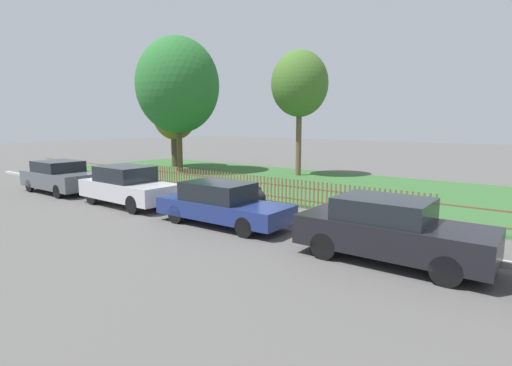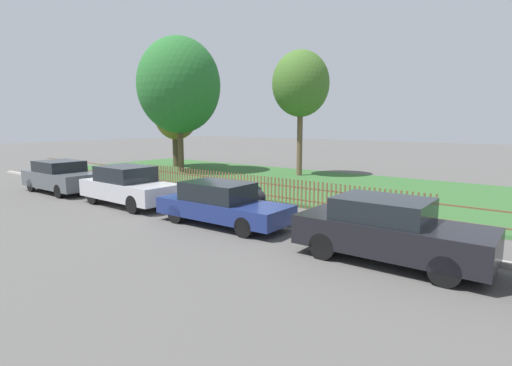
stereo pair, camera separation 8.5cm
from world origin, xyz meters
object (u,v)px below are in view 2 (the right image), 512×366
Objects in this scene: parked_car_black_saloon at (128,186)px; tree_behind_motorcycle at (179,85)px; parked_car_red_compact at (389,230)px; tree_nearest_kerb at (176,116)px; parked_car_silver_hatchback at (62,176)px; tree_mid_park at (301,84)px; covered_motorcycle at (246,195)px; parked_car_navy_estate at (221,204)px.

parked_car_black_saloon is 12.15m from tree_behind_motorcycle.
parked_car_red_compact is 0.78× the size of tree_nearest_kerb.
tree_mid_park is at bearing 64.55° from parked_car_silver_hatchback.
parked_car_black_saloon reaches higher than parked_car_silver_hatchback.
covered_motorcycle is (9.59, 2.08, -0.12)m from parked_car_silver_hatchback.
tree_nearest_kerb reaches higher than covered_motorcycle.
parked_car_red_compact is (5.47, -0.09, 0.08)m from parked_car_navy_estate.
parked_car_red_compact is 22.87m from tree_nearest_kerb.
covered_motorcycle is at bearing 11.51° from parked_car_silver_hatchback.
tree_nearest_kerb is at bearing 141.60° from parked_car_navy_estate.
parked_car_silver_hatchback is 12.08m from tree_nearest_kerb.
parked_car_black_saloon is at bearing 178.29° from parked_car_navy_estate.
parked_car_red_compact is at bearing -26.87° from tree_behind_motorcycle.
parked_car_black_saloon is 0.78× the size of tree_nearest_kerb.
parked_car_black_saloon is at bearing 178.47° from parked_car_red_compact.
tree_mid_park is (-4.02, 10.04, 4.93)m from covered_motorcycle.
parked_car_red_compact is (10.49, -0.05, -0.01)m from parked_car_black_saloon.
parked_car_black_saloon is 10.49m from parked_car_red_compact.
parked_car_navy_estate is at bearing -77.35° from covered_motorcycle.
parked_car_navy_estate is at bearing -36.21° from tree_behind_motorcycle.
parked_car_silver_hatchback is 0.98× the size of parked_car_black_saloon.
parked_car_navy_estate is 1.95m from covered_motorcycle.
parked_car_silver_hatchback is 0.98× the size of parked_car_red_compact.
tree_behind_motorcycle reaches higher than parked_car_black_saloon.
parked_car_navy_estate is 0.81× the size of tree_nearest_kerb.
parked_car_red_compact is at bearing -0.09° from parked_car_black_saloon.
tree_nearest_kerb reaches higher than parked_car_navy_estate.
tree_mid_park is (-4.55, 11.91, 4.87)m from parked_car_navy_estate.
parked_car_red_compact is 0.58× the size of tree_mid_park.
tree_mid_park reaches higher than covered_motorcycle.
tree_nearest_kerb is (-13.98, 8.75, 3.14)m from covered_motorcycle.
parked_car_silver_hatchback reaches higher than parked_car_navy_estate.
tree_nearest_kerb is at bearing 131.84° from parked_car_black_saloon.
tree_nearest_kerb is at bearing 150.53° from parked_car_red_compact.
tree_mid_park is at bearing 108.68° from covered_motorcycle.
parked_car_navy_estate is 18.25m from tree_nearest_kerb.
tree_mid_park reaches higher than parked_car_silver_hatchback.
tree_nearest_kerb is 3.77m from tree_behind_motorcycle.
parked_car_navy_estate is at bearing -36.22° from tree_nearest_kerb.
tree_behind_motorcycle reaches higher than parked_car_red_compact.
parked_car_navy_estate is (10.12, 0.21, -0.06)m from parked_car_silver_hatchback.
covered_motorcycle is 0.35× the size of tree_nearest_kerb.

